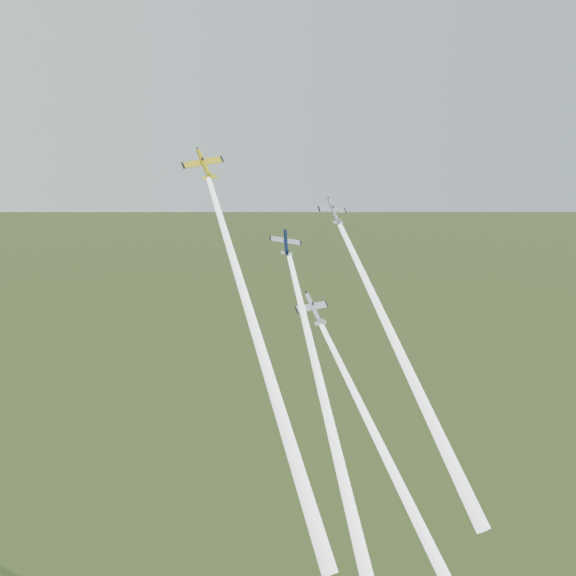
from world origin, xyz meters
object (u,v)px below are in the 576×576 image
object	(u,v)px
plane_navy	(286,242)
plane_silver_low	(314,309)
plane_silver_right	(334,211)
plane_yellow	(204,164)

from	to	relation	value
plane_navy	plane_silver_low	size ratio (longest dim) A/B	0.81
plane_navy	plane_silver_right	xyz separation A→B (m)	(10.26, -1.37, 5.79)
plane_silver_right	plane_silver_low	bearing A→B (deg)	-150.79
plane_yellow	plane_silver_right	distance (m)	27.95
plane_silver_right	plane_silver_low	distance (m)	21.09
plane_yellow	plane_silver_low	world-z (taller)	plane_yellow
plane_yellow	plane_silver_right	size ratio (longest dim) A/B	1.13
plane_navy	plane_silver_low	xyz separation A→B (m)	(1.61, -8.43, -12.10)
plane_navy	plane_silver_low	world-z (taller)	plane_navy
plane_navy	plane_silver_right	bearing A→B (deg)	0.41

